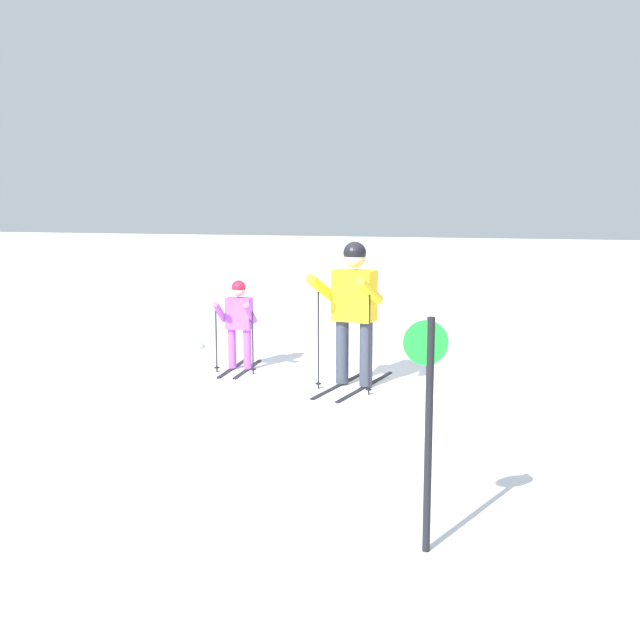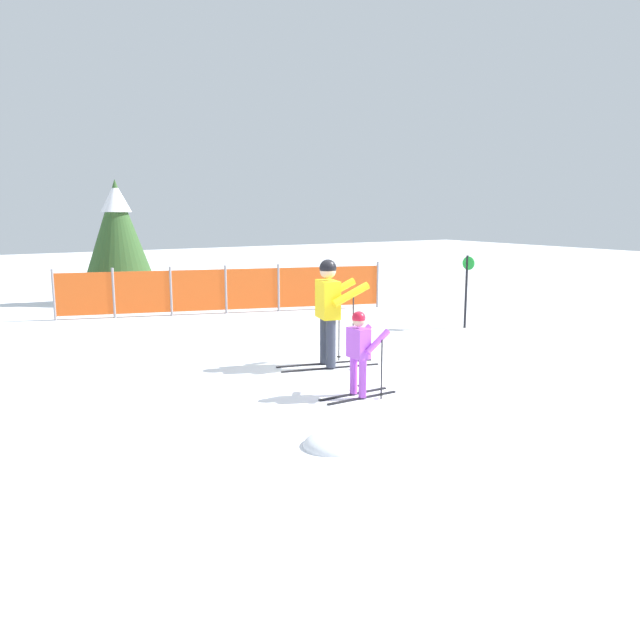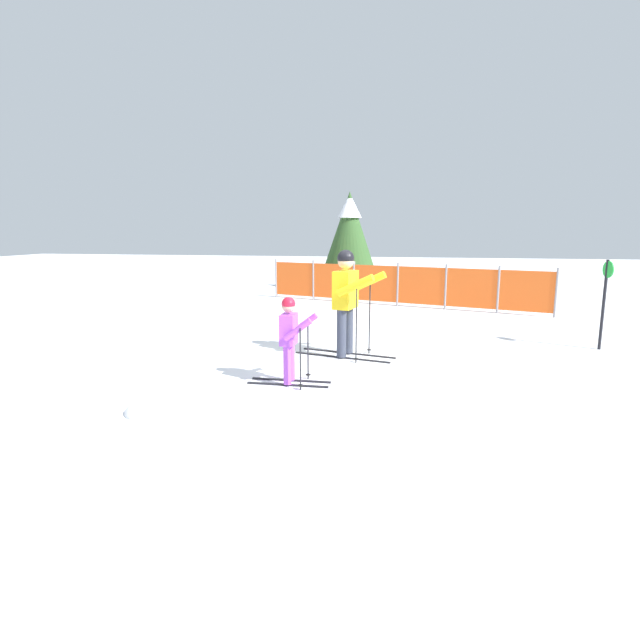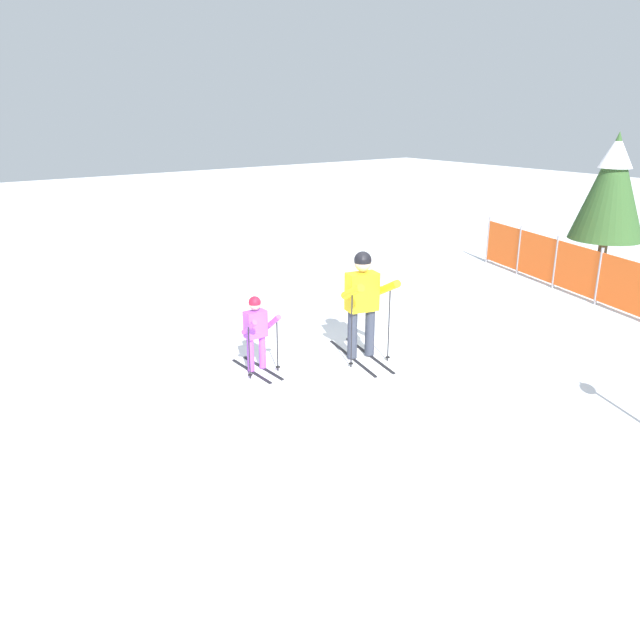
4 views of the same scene
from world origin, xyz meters
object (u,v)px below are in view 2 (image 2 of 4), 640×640
skier_adult (330,303)px  safety_fence (226,290)px  trail_marker (467,284)px  skier_child (360,347)px  conifer_far (117,227)px

skier_adult → safety_fence: size_ratio=0.23×
safety_fence → trail_marker: size_ratio=4.84×
skier_adult → skier_child: bearing=-95.4°
skier_adult → skier_child: (-0.54, -1.58, -0.35)m
skier_child → safety_fence: (1.16, 7.17, -0.10)m
conifer_far → trail_marker: 9.17m
safety_fence → trail_marker: bearing=-50.7°
skier_child → trail_marker: trail_marker is taller
skier_adult → conifer_far: bearing=110.4°
safety_fence → skier_adult: bearing=-96.4°
skier_child → trail_marker: bearing=30.6°
skier_adult → skier_child: 1.71m
skier_adult → safety_fence: (0.63, 5.58, -0.45)m
skier_child → conifer_far: (-0.54, 10.26, 1.32)m
skier_child → trail_marker: (4.72, 2.82, 0.26)m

